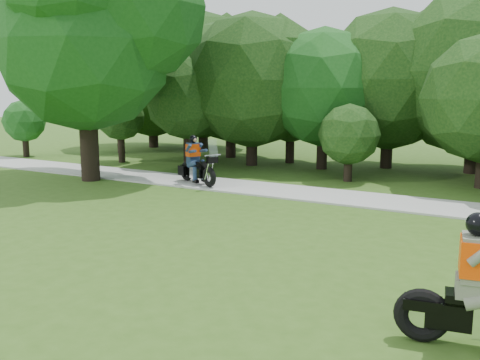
% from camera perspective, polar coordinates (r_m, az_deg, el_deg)
% --- Properties ---
extents(ground, '(100.00, 100.00, 0.00)m').
position_cam_1_polar(ground, '(9.63, 2.08, -11.29)').
color(ground, '#335518').
rests_on(ground, ground).
extents(walkway, '(60.00, 2.20, 0.06)m').
position_cam_1_polar(walkway, '(16.85, 14.70, -2.20)').
color(walkway, '#A2A29D').
rests_on(walkway, ground).
extents(tree_line, '(40.63, 11.97, 7.55)m').
position_cam_1_polar(tree_line, '(23.14, 19.99, 9.91)').
color(tree_line, black).
rests_on(tree_line, ground).
extents(big_tree_west, '(8.64, 6.56, 9.96)m').
position_cam_1_polar(big_tree_west, '(20.96, -15.74, 15.83)').
color(big_tree_west, black).
rests_on(big_tree_west, ground).
extents(touring_motorcycle, '(2.13, 1.36, 1.72)m').
position_cam_1_polar(touring_motorcycle, '(19.10, -4.77, 1.50)').
color(touring_motorcycle, black).
rests_on(touring_motorcycle, walkway).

